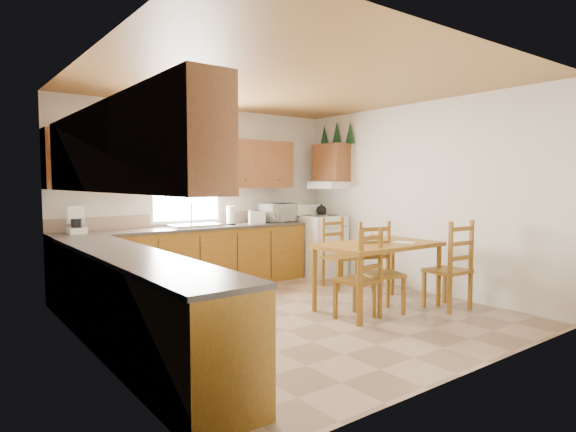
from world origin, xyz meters
TOP-DOWN VIEW (x-y plane):
  - floor at (0.00, 0.00)m, footprint 4.50×4.50m
  - ceiling at (0.00, 0.00)m, footprint 4.50×4.50m
  - wall_left at (-2.25, 0.00)m, footprint 4.50×4.50m
  - wall_right at (2.25, 0.00)m, footprint 4.50×4.50m
  - wall_back at (0.00, 2.25)m, footprint 4.50×4.50m
  - wall_front at (0.00, -2.25)m, footprint 4.50×4.50m
  - lower_cab_back at (-0.38, 1.95)m, footprint 3.75×0.60m
  - lower_cab_left at (-1.95, -0.15)m, footprint 0.60×3.60m
  - counter_back at (-0.38, 1.95)m, footprint 3.75×0.63m
  - counter_left at (-1.95, -0.15)m, footprint 0.63×3.60m
  - backsplash at (-0.38, 2.24)m, footprint 3.75×0.01m
  - upper_cab_back_left at (-1.55, 2.08)m, footprint 1.41×0.33m
  - upper_cab_back_right at (0.86, 2.08)m, footprint 1.25×0.33m
  - upper_cab_left at (-2.08, -0.15)m, footprint 0.33×3.60m
  - upper_cab_stove at (2.08, 1.65)m, footprint 0.33×0.62m
  - range_hood at (2.03, 1.65)m, footprint 0.44×0.62m
  - window_frame at (-0.30, 2.22)m, footprint 1.13×0.02m
  - window_pane at (-0.30, 2.21)m, footprint 1.05×0.01m
  - window_valance at (-0.30, 2.19)m, footprint 1.19×0.01m
  - sink_basin at (-0.30, 1.95)m, footprint 0.75×0.45m
  - pine_decal_a at (2.21, 1.33)m, footprint 0.22×0.22m
  - pine_decal_b at (2.21, 1.65)m, footprint 0.22×0.22m
  - pine_decal_c at (2.21, 1.97)m, footprint 0.22×0.22m
  - stove at (1.88, 1.68)m, footprint 0.70×0.72m
  - coffeemaker at (-1.92, 1.97)m, footprint 0.22×0.25m
  - paper_towel at (0.28, 1.91)m, footprint 0.13×0.13m
  - toaster at (0.74, 1.90)m, footprint 0.28×0.23m
  - microwave at (1.19, 1.95)m, footprint 0.54×0.43m
  - dining_table at (1.01, -0.41)m, footprint 1.53×0.88m
  - chair_near_left at (0.50, -0.57)m, footprint 0.49×0.47m
  - chair_near_right at (1.70, -0.92)m, footprint 0.48×0.46m
  - chair_far_left at (0.92, -0.55)m, footprint 0.57×0.55m
  - chair_far_right at (1.49, 0.78)m, footprint 0.45×0.43m
  - table_paper at (1.31, -0.56)m, footprint 0.26×0.30m
  - table_card at (0.97, -0.34)m, footprint 0.09×0.02m

SIDE VIEW (x-z plane):
  - floor at x=0.00m, z-range 0.00..0.00m
  - dining_table at x=1.01m, z-range 0.00..0.82m
  - lower_cab_back at x=-0.38m, z-range 0.00..0.88m
  - lower_cab_left at x=-1.95m, z-range 0.00..0.88m
  - stove at x=1.88m, z-range 0.00..0.99m
  - chair_far_right at x=1.49m, z-range 0.00..1.02m
  - chair_near_left at x=0.50m, z-range 0.00..1.03m
  - chair_far_left at x=0.92m, z-range 0.00..1.07m
  - chair_near_right at x=1.70m, z-range 0.00..1.10m
  - table_paper at x=1.31m, z-range 0.82..0.82m
  - table_card at x=0.97m, z-range 0.82..0.94m
  - counter_back at x=-0.38m, z-range 0.88..0.92m
  - counter_left at x=-1.95m, z-range 0.88..0.92m
  - sink_basin at x=-0.30m, z-range 0.92..0.96m
  - backsplash at x=-0.38m, z-range 0.92..1.10m
  - toaster at x=0.74m, z-range 0.92..1.12m
  - paper_towel at x=0.28m, z-range 0.92..1.21m
  - microwave at x=1.19m, z-range 0.92..1.22m
  - coffeemaker at x=-1.92m, z-range 0.92..1.25m
  - wall_left at x=-2.25m, z-range 1.35..1.35m
  - wall_right at x=2.25m, z-range 1.35..1.35m
  - wall_back at x=0.00m, z-range 1.35..1.35m
  - wall_front at x=0.00m, z-range 1.35..1.35m
  - range_hood at x=2.03m, z-range 1.46..1.58m
  - window_frame at x=-0.30m, z-range 0.96..2.14m
  - window_pane at x=-0.30m, z-range 1.00..2.10m
  - upper_cab_back_left at x=-1.55m, z-range 1.48..2.23m
  - upper_cab_back_right at x=0.86m, z-range 1.48..2.23m
  - upper_cab_left at x=-2.08m, z-range 1.48..2.23m
  - upper_cab_stove at x=2.08m, z-range 1.59..2.21m
  - window_valance at x=-0.30m, z-range 1.93..2.17m
  - pine_decal_a at x=2.21m, z-range 2.20..2.56m
  - pine_decal_c at x=2.21m, z-range 2.20..2.56m
  - pine_decal_b at x=2.21m, z-range 2.24..2.60m
  - ceiling at x=0.00m, z-range 2.70..2.70m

